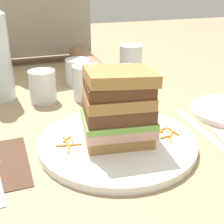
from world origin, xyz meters
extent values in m
plane|color=#9E8460|center=(0.00, 0.00, 0.00)|extent=(3.00, 3.00, 0.00)
cylinder|color=white|center=(-0.02, -0.02, 0.01)|extent=(0.28, 0.28, 0.01)
cube|color=#A87A42|center=(-0.02, -0.02, 0.02)|extent=(0.12, 0.11, 0.02)
cube|color=#E0A393|center=(-0.02, -0.02, 0.04)|extent=(0.13, 0.12, 0.02)
cube|color=#7AB74C|center=(-0.02, -0.02, 0.05)|extent=(0.13, 0.12, 0.01)
cube|color=#56331E|center=(-0.02, -0.02, 0.07)|extent=(0.13, 0.11, 0.02)
cube|color=#A87A42|center=(-0.02, -0.02, 0.09)|extent=(0.12, 0.11, 0.02)
cube|color=#56331E|center=(-0.02, -0.02, 0.11)|extent=(0.12, 0.11, 0.02)
cube|color=#A87A42|center=(-0.02, -0.02, 0.13)|extent=(0.12, 0.11, 0.03)
cylinder|color=orange|center=(-0.09, -0.02, 0.02)|extent=(0.02, 0.01, 0.00)
cylinder|color=orange|center=(-0.11, 0.00, 0.02)|extent=(0.01, 0.03, 0.00)
cylinder|color=orange|center=(-0.10, 0.00, 0.02)|extent=(0.00, 0.02, 0.00)
cylinder|color=orange|center=(-0.11, -0.01, 0.02)|extent=(0.00, 0.03, 0.00)
cylinder|color=orange|center=(-0.11, -0.02, 0.02)|extent=(0.03, 0.01, 0.00)
cylinder|color=orange|center=(-0.10, 0.01, 0.02)|extent=(0.02, 0.02, 0.00)
cylinder|color=orange|center=(-0.11, -0.03, 0.02)|extent=(0.01, 0.03, 0.00)
cylinder|color=orange|center=(0.08, -0.04, 0.02)|extent=(0.02, 0.02, 0.00)
cylinder|color=orange|center=(0.09, -0.03, 0.02)|extent=(0.01, 0.03, 0.00)
cylinder|color=orange|center=(0.05, -0.03, 0.02)|extent=(0.00, 0.03, 0.00)
cylinder|color=orange|center=(0.07, -0.05, 0.01)|extent=(0.02, 0.02, 0.00)
cylinder|color=orange|center=(0.06, -0.02, 0.02)|extent=(0.02, 0.02, 0.00)
cylinder|color=orange|center=(0.06, -0.05, 0.02)|extent=(0.02, 0.01, 0.00)
cylinder|color=orange|center=(0.07, -0.02, 0.02)|extent=(0.02, 0.01, 0.00)
cube|color=silver|center=(0.16, -0.07, 0.00)|extent=(0.02, 0.10, 0.00)
cube|color=silver|center=(0.17, 0.03, 0.00)|extent=(0.02, 0.11, 0.00)
cylinder|color=white|center=(0.09, 0.19, 0.04)|extent=(0.07, 0.07, 0.08)
cylinder|color=orange|center=(0.09, 0.19, 0.03)|extent=(0.07, 0.07, 0.06)
cylinder|color=silver|center=(0.00, 0.35, 0.04)|extent=(0.07, 0.07, 0.07)
cylinder|color=silver|center=(-0.11, 0.24, 0.04)|extent=(0.06, 0.06, 0.08)
cylinder|color=silver|center=(-0.01, 0.22, 0.04)|extent=(0.07, 0.07, 0.08)
cylinder|color=silver|center=(0.16, 0.34, 0.05)|extent=(0.07, 0.07, 0.10)
cylinder|color=#936647|center=(0.05, 0.45, 0.03)|extent=(0.06, 0.28, 0.06)
sphere|color=#936647|center=(0.05, 0.31, 0.03)|extent=(0.06, 0.06, 0.06)
camera|label=1|loc=(-0.19, -0.47, 0.28)|focal=48.90mm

